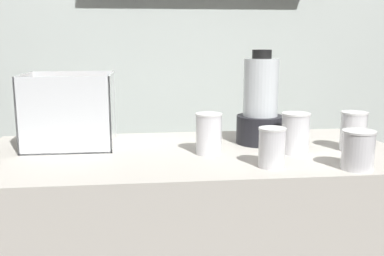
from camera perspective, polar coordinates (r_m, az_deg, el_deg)
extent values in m
cube|color=silver|center=(2.22, -2.28, 10.75)|extent=(2.60, 0.04, 2.50)
cube|color=white|center=(1.63, -15.08, -2.07)|extent=(0.30, 0.25, 0.01)
cube|color=white|center=(1.49, -16.01, 1.46)|extent=(0.30, 0.01, 0.25)
cube|color=white|center=(1.73, -14.69, 2.84)|extent=(0.30, 0.01, 0.25)
cube|color=white|center=(1.64, -20.37, 2.05)|extent=(0.01, 0.25, 0.25)
cube|color=white|center=(1.59, -10.09, 2.34)|extent=(0.01, 0.25, 0.25)
cone|color=orange|center=(1.61, -16.73, -1.58)|extent=(0.08, 0.17, 0.03)
cone|color=orange|center=(1.60, -14.47, -1.54)|extent=(0.17, 0.06, 0.03)
cone|color=orange|center=(1.64, -16.73, -1.49)|extent=(0.16, 0.09, 0.03)
cone|color=orange|center=(1.65, -16.16, -1.24)|extent=(0.06, 0.16, 0.03)
cone|color=orange|center=(1.65, -16.79, -0.04)|extent=(0.17, 0.09, 0.03)
cone|color=orange|center=(1.63, -16.27, -0.19)|extent=(0.17, 0.14, 0.03)
cone|color=orange|center=(1.59, -14.38, -0.43)|extent=(0.13, 0.13, 0.03)
cone|color=orange|center=(1.62, -14.28, -0.32)|extent=(0.17, 0.08, 0.03)
cone|color=orange|center=(1.59, -15.24, 1.00)|extent=(0.13, 0.15, 0.04)
cone|color=orange|center=(1.64, -16.37, 0.94)|extent=(0.07, 0.19, 0.03)
cone|color=orange|center=(1.62, -13.04, 1.07)|extent=(0.12, 0.14, 0.03)
cone|color=orange|center=(1.61, -14.91, 0.15)|extent=(0.15, 0.03, 0.02)
cylinder|color=black|center=(1.63, 8.61, -0.17)|extent=(0.17, 0.17, 0.10)
cylinder|color=silver|center=(1.60, 8.77, 5.13)|extent=(0.12, 0.12, 0.20)
cylinder|color=red|center=(1.61, 8.68, 2.26)|extent=(0.11, 0.11, 0.04)
cylinder|color=black|center=(1.60, 8.89, 9.28)|extent=(0.07, 0.07, 0.03)
cylinder|color=white|center=(1.45, 2.14, -0.85)|extent=(0.08, 0.08, 0.13)
cylinder|color=maroon|center=(1.46, 2.14, -1.26)|extent=(0.08, 0.08, 0.11)
cylinder|color=white|center=(1.44, 2.16, 1.76)|extent=(0.09, 0.09, 0.01)
cylinder|color=white|center=(1.32, 10.11, -2.59)|extent=(0.08, 0.08, 0.11)
cylinder|color=orange|center=(1.33, 10.08, -3.20)|extent=(0.07, 0.07, 0.08)
cylinder|color=white|center=(1.31, 10.19, -0.10)|extent=(0.08, 0.08, 0.01)
cylinder|color=white|center=(1.50, 13.01, -0.76)|extent=(0.09, 0.09, 0.13)
cylinder|color=yellow|center=(1.50, 12.99, -1.21)|extent=(0.08, 0.08, 0.10)
cylinder|color=white|center=(1.49, 13.13, 1.75)|extent=(0.09, 0.09, 0.01)
cylinder|color=white|center=(1.37, 20.36, -2.77)|extent=(0.09, 0.09, 0.11)
cylinder|color=yellow|center=(1.37, 20.31, -3.51)|extent=(0.08, 0.08, 0.07)
cylinder|color=white|center=(1.35, 20.52, -0.44)|extent=(0.09, 0.09, 0.01)
cylinder|color=white|center=(1.59, 19.84, -0.51)|extent=(0.09, 0.09, 0.13)
cylinder|color=orange|center=(1.59, 19.82, -0.79)|extent=(0.08, 0.08, 0.11)
cylinder|color=white|center=(1.58, 20.00, 1.82)|extent=(0.09, 0.09, 0.01)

